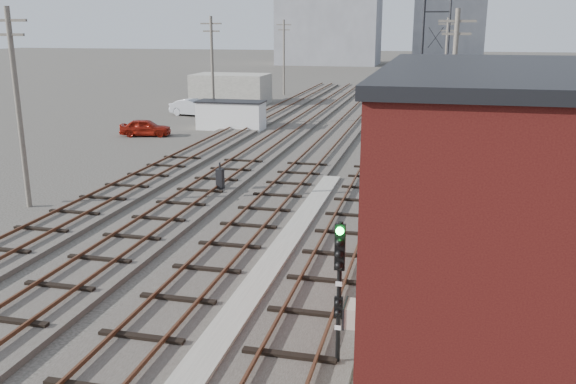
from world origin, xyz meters
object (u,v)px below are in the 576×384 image
(signal_mast, at_px, (339,286))
(car_silver, at_px, (194,108))
(switch_stand, at_px, (220,179))
(car_grey, at_px, (211,107))
(car_red, at_px, (145,128))
(site_trailer, at_px, (231,115))

(signal_mast, bearing_deg, car_silver, 116.26)
(switch_stand, xyz_separation_m, car_grey, (-10.76, 27.58, -0.07))
(switch_stand, relative_size, car_red, 0.38)
(signal_mast, xyz_separation_m, car_silver, (-20.05, 40.65, -1.41))
(site_trailer, relative_size, car_silver, 1.17)
(switch_stand, relative_size, car_grey, 0.34)
(site_trailer, bearing_deg, car_grey, 119.43)
(car_silver, bearing_deg, car_grey, -12.72)
(site_trailer, distance_m, car_silver, 8.85)
(car_silver, xyz_separation_m, car_grey, (0.95, 1.92, -0.17))
(site_trailer, bearing_deg, car_silver, 131.05)
(signal_mast, height_order, car_grey, signal_mast)
(car_red, distance_m, car_grey, 13.15)
(signal_mast, bearing_deg, site_trailer, 112.59)
(signal_mast, distance_m, car_grey, 46.69)
(signal_mast, xyz_separation_m, car_red, (-19.54, 29.43, -1.53))
(signal_mast, distance_m, car_silver, 45.35)
(signal_mast, relative_size, car_red, 0.98)
(car_silver, bearing_deg, switch_stand, -141.92)
(switch_stand, distance_m, site_trailer, 19.93)
(car_grey, bearing_deg, switch_stand, -141.73)
(switch_stand, height_order, car_red, switch_stand)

